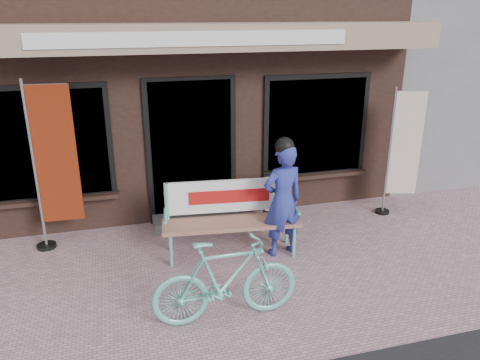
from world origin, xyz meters
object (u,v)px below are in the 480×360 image
object	(u,v)px
nobori_red	(53,164)
menu_stand	(277,198)
person	(283,198)
nobori_cream	(402,151)
bicycle	(226,280)
bench	(230,212)

from	to	relation	value
nobori_red	menu_stand	xyz separation A→B (m)	(3.07, -0.15, -0.74)
person	nobori_cream	world-z (taller)	nobori_cream
bicycle	menu_stand	size ratio (longest dim) A/B	1.78
bicycle	nobori_cream	world-z (taller)	nobori_cream
person	nobori_red	distance (m)	3.03
bicycle	nobori_red	size ratio (longest dim) A/B	0.67
bench	bicycle	size ratio (longest dim) A/B	1.19
nobori_cream	nobori_red	bearing A→B (deg)	-166.56
person	bicycle	xyz separation A→B (m)	(-1.06, -1.19, -0.33)
person	nobori_cream	bearing A→B (deg)	10.69
bench	nobori_red	bearing A→B (deg)	167.81
nobori_cream	person	bearing A→B (deg)	-145.21
bench	bicycle	xyz separation A→B (m)	(-0.42, -1.44, -0.11)
nobori_red	person	bearing A→B (deg)	-16.52
bench	nobori_red	xyz separation A→B (m)	(-2.19, 0.74, 0.62)
bench	nobori_cream	size ratio (longest dim) A/B	0.91
bench	bicycle	distance (m)	1.50
bench	person	distance (m)	0.72
nobori_red	menu_stand	bearing A→B (deg)	-0.12
nobori_red	nobori_cream	bearing A→B (deg)	0.13
nobori_red	menu_stand	distance (m)	3.16
bicycle	nobori_red	distance (m)	2.91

